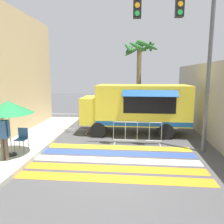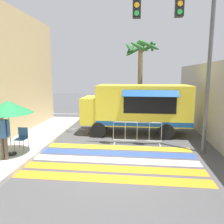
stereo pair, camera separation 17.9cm
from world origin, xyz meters
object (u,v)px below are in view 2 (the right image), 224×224
traffic_signal_pole (181,34)px  patio_umbrella (8,107)px  barricade_front (137,133)px  barricade_side (70,123)px  palm_tree (140,61)px  food_truck (135,106)px  folding_chair (22,136)px  vendor_person (3,133)px

traffic_signal_pole → patio_umbrella: (-6.56, -1.60, -2.82)m
barricade_front → barricade_side: 4.21m
palm_tree → food_truck: bearing=-94.9°
traffic_signal_pole → folding_chair: (-6.46, -0.92, -4.16)m
vendor_person → barricade_side: vendor_person is taller
folding_chair → barricade_side: (1.00, 3.45, -0.18)m
traffic_signal_pole → barricade_front: 4.70m
palm_tree → patio_umbrella: bearing=-123.0°
traffic_signal_pole → folding_chair: 7.74m
food_truck → vendor_person: (-4.74, -4.81, -0.39)m
food_truck → traffic_signal_pole: bearing=-56.7°
traffic_signal_pole → patio_umbrella: bearing=-166.3°
folding_chair → traffic_signal_pole: bearing=-4.1°
traffic_signal_pole → vendor_person: bearing=-162.3°
barricade_front → vendor_person: bearing=-149.9°
vendor_person → palm_tree: palm_tree is taller
barricade_front → patio_umbrella: bearing=-154.5°
folding_chair → patio_umbrella: bearing=-110.3°
patio_umbrella → folding_chair: 1.50m
traffic_signal_pole → palm_tree: (-1.50, 6.19, -0.72)m
traffic_signal_pole → patio_umbrella: 7.32m
patio_umbrella → vendor_person: patio_umbrella is taller
vendor_person → barricade_side: size_ratio=0.83×
food_truck → barricade_side: food_truck is taller
vendor_person → traffic_signal_pole: bearing=18.3°
traffic_signal_pole → barricade_side: bearing=155.1°
food_truck → palm_tree: 4.34m
vendor_person → barricade_side: bearing=77.5°
food_truck → vendor_person: 6.76m
patio_umbrella → palm_tree: (5.06, 7.79, 2.11)m
barricade_side → palm_tree: bearing=42.7°
patio_umbrella → barricade_front: (4.90, 2.34, -1.51)m
patio_umbrella → barricade_front: size_ratio=0.94×
patio_umbrella → barricade_side: (1.10, 4.13, -1.51)m
folding_chair → palm_tree: 9.33m
food_truck → barricade_front: size_ratio=2.56×
food_truck → palm_tree: palm_tree is taller
vendor_person → barricade_front: vendor_person is taller
food_truck → folding_chair: food_truck is taller
patio_umbrella → palm_tree: 9.53m
folding_chair → palm_tree: bearing=42.8°
food_truck → patio_umbrella: (-4.77, -4.32, 0.48)m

